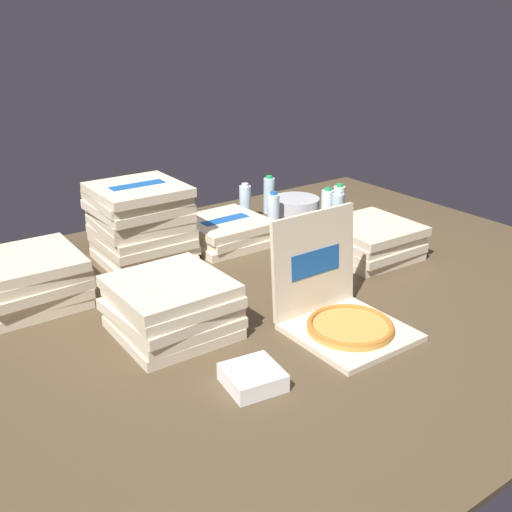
# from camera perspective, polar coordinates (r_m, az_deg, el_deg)

# --- Properties ---
(ground_plane) EXTENTS (3.20, 2.40, 0.02)m
(ground_plane) POSITION_cam_1_polar(r_m,az_deg,el_deg) (2.48, 1.08, -4.00)
(ground_plane) COLOR #4C3D28
(open_pizza_box) EXTENTS (0.39, 0.43, 0.41)m
(open_pizza_box) POSITION_cam_1_polar(r_m,az_deg,el_deg) (2.21, 8.00, -5.08)
(open_pizza_box) COLOR beige
(open_pizza_box) RESTS_ON ground_plane
(pizza_stack_left_mid) EXTENTS (0.41, 0.41, 0.20)m
(pizza_stack_left_mid) POSITION_cam_1_polar(r_m,az_deg,el_deg) (2.54, -20.90, -2.14)
(pizza_stack_left_mid) COLOR beige
(pizza_stack_left_mid) RESTS_ON ground_plane
(pizza_stack_right_near) EXTENTS (0.41, 0.41, 0.16)m
(pizza_stack_right_near) POSITION_cam_1_polar(r_m,az_deg,el_deg) (2.89, 10.74, 1.50)
(pizza_stack_right_near) COLOR beige
(pizza_stack_right_near) RESTS_ON ground_plane
(pizza_stack_left_far) EXTENTS (0.42, 0.42, 0.13)m
(pizza_stack_left_far) POSITION_cam_1_polar(r_m,az_deg,el_deg) (3.02, -2.96, 2.38)
(pizza_stack_left_far) COLOR beige
(pizza_stack_left_far) RESTS_ON ground_plane
(pizza_stack_right_far) EXTENTS (0.42, 0.41, 0.20)m
(pizza_stack_right_far) POSITION_cam_1_polar(r_m,az_deg,el_deg) (2.18, -8.06, -4.84)
(pizza_stack_right_far) COLOR beige
(pizza_stack_right_far) RESTS_ON ground_plane
(pizza_stack_left_near) EXTENTS (0.42, 0.43, 0.37)m
(pizza_stack_left_near) POSITION_cam_1_polar(r_m,az_deg,el_deg) (2.82, -10.99, 3.13)
(pizza_stack_left_near) COLOR beige
(pizza_stack_left_near) RESTS_ON ground_plane
(ice_bucket) EXTENTS (0.26, 0.26, 0.14)m
(ice_bucket) POSITION_cam_1_polar(r_m,az_deg,el_deg) (3.33, 3.81, 4.41)
(ice_bucket) COLOR #B7BABF
(ice_bucket) RESTS_ON ground_plane
(water_bottle_0) EXTENTS (0.06, 0.06, 0.22)m
(water_bottle_0) POSITION_cam_1_polar(r_m,az_deg,el_deg) (3.31, -1.05, 5.04)
(water_bottle_0) COLOR silver
(water_bottle_0) RESTS_ON ground_plane
(water_bottle_1) EXTENTS (0.06, 0.06, 0.22)m
(water_bottle_1) POSITION_cam_1_polar(r_m,az_deg,el_deg) (3.20, 7.79, 4.19)
(water_bottle_1) COLOR silver
(water_bottle_1) RESTS_ON ground_plane
(water_bottle_2) EXTENTS (0.06, 0.06, 0.22)m
(water_bottle_2) POSITION_cam_1_polar(r_m,az_deg,el_deg) (3.47, 1.26, 5.84)
(water_bottle_2) COLOR silver
(water_bottle_2) RESTS_ON ground_plane
(water_bottle_3) EXTENTS (0.06, 0.06, 0.22)m
(water_bottle_3) POSITION_cam_1_polar(r_m,az_deg,el_deg) (3.16, 1.67, 4.15)
(water_bottle_3) COLOR silver
(water_bottle_3) RESTS_ON ground_plane
(water_bottle_4) EXTENTS (0.06, 0.06, 0.22)m
(water_bottle_4) POSITION_cam_1_polar(r_m,az_deg,el_deg) (3.25, 6.80, 4.54)
(water_bottle_4) COLOR white
(water_bottle_4) RESTS_ON ground_plane
(water_bottle_5) EXTENTS (0.06, 0.06, 0.22)m
(water_bottle_5) POSITION_cam_1_polar(r_m,az_deg,el_deg) (3.33, 7.91, 4.94)
(water_bottle_5) COLOR white
(water_bottle_5) RESTS_ON ground_plane
(napkin_pile) EXTENTS (0.19, 0.19, 0.06)m
(napkin_pile) POSITION_cam_1_polar(r_m,az_deg,el_deg) (1.90, -0.32, -11.53)
(napkin_pile) COLOR white
(napkin_pile) RESTS_ON ground_plane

